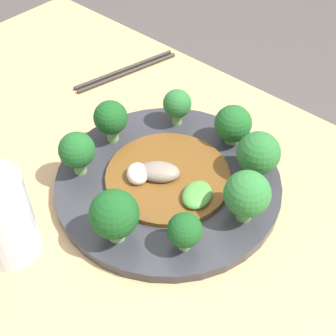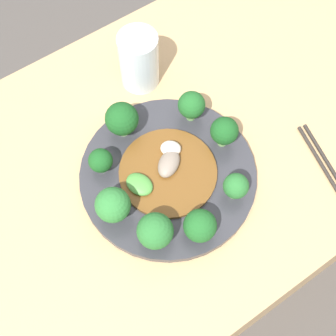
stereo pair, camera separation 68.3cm
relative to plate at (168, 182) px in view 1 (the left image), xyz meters
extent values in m
cube|color=tan|center=(-0.01, -0.04, -0.38)|extent=(1.12, 0.64, 0.74)
cylinder|color=#333338|center=(0.00, 0.00, 0.00)|extent=(0.31, 0.31, 0.02)
cylinder|color=#7AAD5B|center=(-0.12, 0.01, 0.02)|extent=(0.02, 0.02, 0.02)
sphere|color=#19511E|center=(-0.12, 0.01, 0.05)|extent=(0.05, 0.05, 0.05)
cylinder|color=#70A356|center=(0.02, 0.12, 0.01)|extent=(0.02, 0.02, 0.01)
sphere|color=#1E5B23|center=(0.02, 0.12, 0.04)|extent=(0.05, 0.05, 0.05)
cylinder|color=#70A356|center=(0.08, 0.09, 0.02)|extent=(0.02, 0.02, 0.02)
sphere|color=#286B2D|center=(0.08, 0.09, 0.05)|extent=(0.06, 0.06, 0.06)
cylinder|color=#7AAD5B|center=(-0.07, 0.10, 0.02)|extent=(0.02, 0.02, 0.02)
sphere|color=#286B2D|center=(-0.07, 0.10, 0.05)|extent=(0.04, 0.04, 0.04)
cylinder|color=#89B76B|center=(0.02, -0.12, 0.02)|extent=(0.02, 0.02, 0.02)
sphere|color=#19511E|center=(0.02, -0.12, 0.05)|extent=(0.06, 0.06, 0.06)
cylinder|color=#89B76B|center=(0.09, -0.07, 0.02)|extent=(0.01, 0.01, 0.02)
sphere|color=#19511E|center=(0.09, -0.07, 0.04)|extent=(0.04, 0.04, 0.04)
cylinder|color=#70A356|center=(0.12, 0.01, 0.02)|extent=(0.02, 0.02, 0.02)
sphere|color=#2D7533|center=(0.12, 0.01, 0.05)|extent=(0.06, 0.06, 0.06)
cylinder|color=#70A356|center=(-0.10, -0.07, 0.02)|extent=(0.02, 0.02, 0.02)
sphere|color=#1E5B23|center=(-0.10, -0.07, 0.05)|extent=(0.05, 0.05, 0.05)
cylinder|color=brown|center=(0.00, 0.00, 0.01)|extent=(0.17, 0.17, 0.01)
ellipsoid|color=#4C933D|center=(0.06, -0.01, 0.02)|extent=(0.05, 0.06, 0.02)
ellipsoid|color=silver|center=(-0.03, -0.03, 0.02)|extent=(0.05, 0.05, 0.02)
ellipsoid|color=gray|center=(-0.01, -0.01, 0.02)|extent=(0.07, 0.06, 0.02)
cylinder|color=silver|center=(-0.08, -0.21, 0.05)|extent=(0.07, 0.07, 0.12)
cylinder|color=#2D2823|center=(-0.25, 0.16, 0.00)|extent=(0.05, 0.20, 0.01)
cylinder|color=#2D2823|center=(-0.24, 0.16, 0.00)|extent=(0.05, 0.20, 0.01)
camera|label=1|loc=(0.29, -0.33, 0.48)|focal=50.00mm
camera|label=2|loc=(0.20, 0.29, 0.75)|focal=50.00mm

